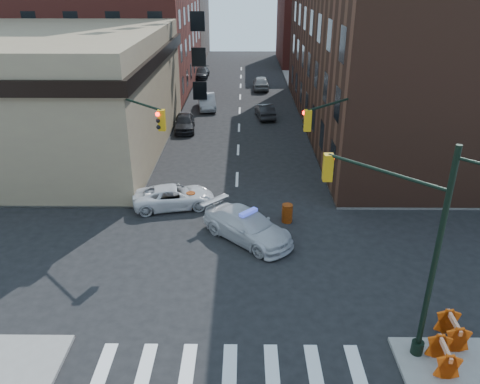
{
  "coord_description": "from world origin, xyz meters",
  "views": [
    {
      "loc": [
        0.48,
        -19.38,
        12.65
      ],
      "look_at": [
        0.27,
        3.19,
        2.2
      ],
      "focal_mm": 35.0,
      "sensor_mm": 36.0,
      "label": 1
    }
  ],
  "objects_px": {
    "pedestrian_a": "(121,178)",
    "barricade_se_a": "(452,331)",
    "barrel_bank": "(191,200)",
    "pedestrian_b": "(62,177)",
    "parked_car_wnear": "(185,122)",
    "parked_car_enear": "(265,111)",
    "police_car": "(247,226)",
    "barricade_nw_a": "(106,182)",
    "pickup": "(174,197)",
    "barrel_road": "(287,213)",
    "parked_car_wfar": "(207,101)"
  },
  "relations": [
    {
      "from": "parked_car_enear",
      "to": "pedestrian_a",
      "type": "xyz_separation_m",
      "value": [
        -9.75,
        -17.75,
        0.43
      ]
    },
    {
      "from": "pedestrian_b",
      "to": "barricade_se_a",
      "type": "xyz_separation_m",
      "value": [
        19.37,
        -13.54,
        -0.42
      ]
    },
    {
      "from": "pedestrian_a",
      "to": "barricade_se_a",
      "type": "distance_m",
      "value": 20.44
    },
    {
      "from": "pedestrian_b",
      "to": "barrel_bank",
      "type": "height_order",
      "value": "pedestrian_b"
    },
    {
      "from": "parked_car_enear",
      "to": "barrel_bank",
      "type": "xyz_separation_m",
      "value": [
        -5.18,
        -19.6,
        -0.22
      ]
    },
    {
      "from": "pedestrian_b",
      "to": "barrel_bank",
      "type": "bearing_deg",
      "value": -33.08
    },
    {
      "from": "pickup",
      "to": "barricade_nw_a",
      "type": "height_order",
      "value": "pickup"
    },
    {
      "from": "parked_car_wnear",
      "to": "parked_car_wfar",
      "type": "relative_size",
      "value": 0.92
    },
    {
      "from": "pedestrian_b",
      "to": "barrel_bank",
      "type": "xyz_separation_m",
      "value": [
        8.42,
        -2.11,
        -0.6
      ]
    },
    {
      "from": "pedestrian_a",
      "to": "barricade_nw_a",
      "type": "relative_size",
      "value": 1.52
    },
    {
      "from": "pickup",
      "to": "parked_car_wfar",
      "type": "relative_size",
      "value": 1.01
    },
    {
      "from": "pickup",
      "to": "barricade_nw_a",
      "type": "bearing_deg",
      "value": 52.62
    },
    {
      "from": "parked_car_wnear",
      "to": "barrel_bank",
      "type": "bearing_deg",
      "value": -86.89
    },
    {
      "from": "pedestrian_a",
      "to": "barricade_se_a",
      "type": "height_order",
      "value": "pedestrian_a"
    },
    {
      "from": "pickup",
      "to": "parked_car_wnear",
      "type": "xyz_separation_m",
      "value": [
        -1.15,
        15.34,
        0.08
      ]
    },
    {
      "from": "police_car",
      "to": "pickup",
      "type": "bearing_deg",
      "value": 93.41
    },
    {
      "from": "police_car",
      "to": "barrel_road",
      "type": "bearing_deg",
      "value": -5.33
    },
    {
      "from": "parked_car_wfar",
      "to": "barrel_road",
      "type": "distance_m",
      "value": 25.48
    },
    {
      "from": "parked_car_wfar",
      "to": "pedestrian_a",
      "type": "distance_m",
      "value": 21.41
    },
    {
      "from": "barrel_bank",
      "to": "barricade_se_a",
      "type": "xyz_separation_m",
      "value": [
        10.95,
        -11.44,
        0.18
      ]
    },
    {
      "from": "parked_car_wnear",
      "to": "parked_car_enear",
      "type": "height_order",
      "value": "parked_car_wnear"
    },
    {
      "from": "police_car",
      "to": "parked_car_enear",
      "type": "xyz_separation_m",
      "value": [
        1.84,
        23.3,
        -0.08
      ]
    },
    {
      "from": "barrel_road",
      "to": "pedestrian_b",
      "type": "bearing_deg",
      "value": 164.58
    },
    {
      "from": "parked_car_enear",
      "to": "pedestrian_a",
      "type": "distance_m",
      "value": 20.25
    },
    {
      "from": "police_car",
      "to": "barricade_nw_a",
      "type": "bearing_deg",
      "value": 100.59
    },
    {
      "from": "parked_car_wfar",
      "to": "barricade_se_a",
      "type": "height_order",
      "value": "parked_car_wfar"
    },
    {
      "from": "pedestrian_b",
      "to": "barricade_se_a",
      "type": "distance_m",
      "value": 23.64
    },
    {
      "from": "pickup",
      "to": "barrel_road",
      "type": "height_order",
      "value": "pickup"
    },
    {
      "from": "pickup",
      "to": "barrel_bank",
      "type": "bearing_deg",
      "value": -105.54
    },
    {
      "from": "pedestrian_b",
      "to": "barrel_bank",
      "type": "relative_size",
      "value": 1.93
    },
    {
      "from": "barrel_road",
      "to": "police_car",
      "type": "bearing_deg",
      "value": -139.37
    },
    {
      "from": "barrel_road",
      "to": "parked_car_enear",
      "type": "bearing_deg",
      "value": 91.12
    },
    {
      "from": "police_car",
      "to": "parked_car_enear",
      "type": "bearing_deg",
      "value": 39.53
    },
    {
      "from": "barrel_road",
      "to": "barrel_bank",
      "type": "distance_m",
      "value": 5.87
    },
    {
      "from": "barrel_bank",
      "to": "barrel_road",
      "type": "bearing_deg",
      "value": -17.45
    },
    {
      "from": "pickup",
      "to": "pedestrian_b",
      "type": "xyz_separation_m",
      "value": [
        -7.39,
        2.04,
        0.41
      ]
    },
    {
      "from": "barrel_bank",
      "to": "parked_car_wnear",
      "type": "bearing_deg",
      "value": 98.09
    },
    {
      "from": "parked_car_enear",
      "to": "barricade_se_a",
      "type": "relative_size",
      "value": 3.13
    },
    {
      "from": "parked_car_wnear",
      "to": "pickup",
      "type": "bearing_deg",
      "value": -90.67
    },
    {
      "from": "parked_car_enear",
      "to": "barrel_road",
      "type": "xyz_separation_m",
      "value": [
        0.42,
        -21.36,
        -0.17
      ]
    },
    {
      "from": "police_car",
      "to": "barricade_nw_a",
      "type": "distance_m",
      "value": 10.81
    },
    {
      "from": "barricade_nw_a",
      "to": "pedestrian_b",
      "type": "bearing_deg",
      "value": -171.6
    },
    {
      "from": "barricade_nw_a",
      "to": "pedestrian_a",
      "type": "bearing_deg",
      "value": -15.02
    },
    {
      "from": "police_car",
      "to": "parked_car_wnear",
      "type": "bearing_deg",
      "value": 60.2
    },
    {
      "from": "pedestrian_b",
      "to": "barrel_road",
      "type": "distance_m",
      "value": 14.56
    },
    {
      "from": "parked_car_enear",
      "to": "barricade_nw_a",
      "type": "distance_m",
      "value": 20.46
    },
    {
      "from": "parked_car_wnear",
      "to": "barrel_bank",
      "type": "xyz_separation_m",
      "value": [
        2.19,
        -15.41,
        -0.27
      ]
    },
    {
      "from": "barricade_nw_a",
      "to": "parked_car_wfar",
      "type": "bearing_deg",
      "value": 81.72
    },
    {
      "from": "pickup",
      "to": "parked_car_wnear",
      "type": "relative_size",
      "value": 1.1
    },
    {
      "from": "parked_car_wfar",
      "to": "pedestrian_a",
      "type": "relative_size",
      "value": 2.43
    }
  ]
}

